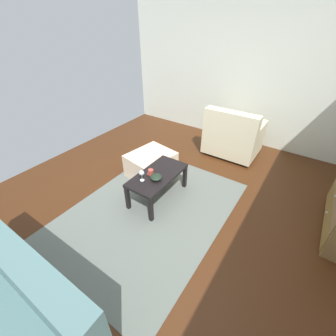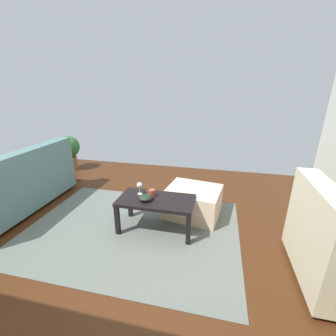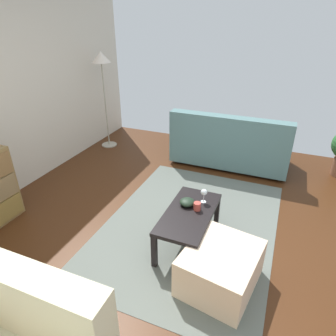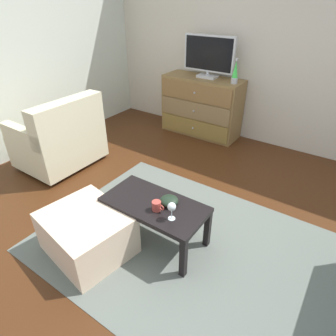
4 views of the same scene
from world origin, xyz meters
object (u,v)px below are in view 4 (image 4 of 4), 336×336
object	(u,v)px
mug	(157,206)
armchair	(60,139)
lava_lamp	(235,73)
ottoman	(87,233)
wine_glass	(172,207)
coffee_table	(155,208)
dresser	(201,107)
tv	(209,56)
bowl_decorative	(169,201)

from	to	relation	value
mug	armchair	size ratio (longest dim) A/B	0.12
lava_lamp	ottoman	world-z (taller)	lava_lamp
lava_lamp	wine_glass	xyz separation A→B (m)	(0.54, -2.36, -0.50)
coffee_table	armchair	world-z (taller)	armchair
dresser	ottoman	xyz separation A→B (m)	(0.41, -2.75, -0.25)
tv	mug	size ratio (longest dim) A/B	6.79
bowl_decorative	ottoman	xyz separation A→B (m)	(-0.51, -0.50, -0.26)
lava_lamp	wine_glass	size ratio (longest dim) A/B	2.10
wine_glass	bowl_decorative	bearing A→B (deg)	130.48
wine_glass	mug	bearing A→B (deg)	172.90
ottoman	dresser	bearing A→B (deg)	98.52
wine_glass	ottoman	bearing A→B (deg)	-150.72
mug	ottoman	distance (m)	0.66
tv	ottoman	bearing A→B (deg)	-82.67
mug	armchair	distance (m)	1.95
dresser	ottoman	size ratio (longest dim) A/B	1.73
coffee_table	armchair	size ratio (longest dim) A/B	0.96
tv	bowl_decorative	world-z (taller)	tv
dresser	bowl_decorative	distance (m)	2.44
dresser	bowl_decorative	world-z (taller)	dresser
armchair	coffee_table	bearing A→B (deg)	-12.96
coffee_table	wine_glass	xyz separation A→B (m)	(0.23, -0.08, 0.17)
coffee_table	mug	xyz separation A→B (m)	(0.07, -0.06, 0.10)
wine_glass	ottoman	size ratio (longest dim) A/B	0.22
coffee_table	tv	bearing A→B (deg)	107.98
lava_lamp	bowl_decorative	size ratio (longest dim) A/B	2.07
mug	bowl_decorative	size ratio (longest dim) A/B	0.71
tv	mug	world-z (taller)	tv
tv	armchair	world-z (taller)	tv
dresser	coffee_table	size ratio (longest dim) A/B	1.33
tv	lava_lamp	xyz separation A→B (m)	(0.45, -0.07, -0.16)
dresser	lava_lamp	bearing A→B (deg)	-4.92
dresser	tv	bearing A→B (deg)	23.31
tv	wine_glass	bearing A→B (deg)	-67.72
tv	ottoman	size ratio (longest dim) A/B	1.11
tv	bowl_decorative	distance (m)	2.55
wine_glass	bowl_decorative	xyz separation A→B (m)	(-0.12, 0.14, -0.08)
tv	mug	xyz separation A→B (m)	(0.83, -2.40, -0.74)
armchair	mug	bearing A→B (deg)	-14.28
wine_glass	bowl_decorative	distance (m)	0.20
wine_glass	dresser	bearing A→B (deg)	113.60
lava_lamp	coffee_table	distance (m)	2.39
dresser	mug	world-z (taller)	dresser
tv	bowl_decorative	size ratio (longest dim) A/B	4.85
tv	wine_glass	size ratio (longest dim) A/B	4.93
lava_lamp	mug	size ratio (longest dim) A/B	2.89
dresser	wine_glass	world-z (taller)	dresser
bowl_decorative	ottoman	size ratio (longest dim) A/B	0.23
tv	ottoman	xyz separation A→B (m)	(0.36, -2.78, -1.00)
coffee_table	bowl_decorative	size ratio (longest dim) A/B	5.70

